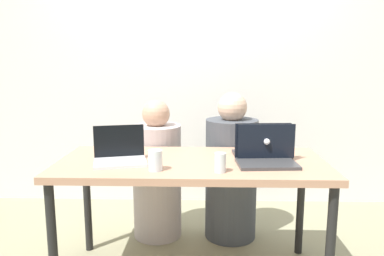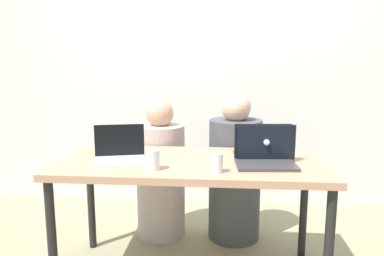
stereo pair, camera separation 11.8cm
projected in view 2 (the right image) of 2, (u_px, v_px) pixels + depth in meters
back_wall at (203, 71)px, 3.38m from camera, size 4.50×0.10×2.44m
desk at (191, 172)px, 2.20m from camera, size 1.55×0.70×0.73m
person_on_left at (161, 176)px, 2.79m from camera, size 0.44×0.44×1.03m
person_on_right at (235, 175)px, 2.74m from camera, size 0.46×0.46×1.08m
laptop_front_right at (265, 156)px, 2.09m from camera, size 0.34×0.27×0.22m
laptop_front_left at (120, 154)px, 2.16m from camera, size 0.33×0.28×0.20m
laptop_back_right at (264, 151)px, 2.21m from camera, size 0.35×0.26×0.22m
water_glass_left at (153, 161)px, 1.99m from camera, size 0.08×0.08×0.11m
water_glass_right at (217, 164)px, 1.94m from camera, size 0.06×0.06×0.10m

